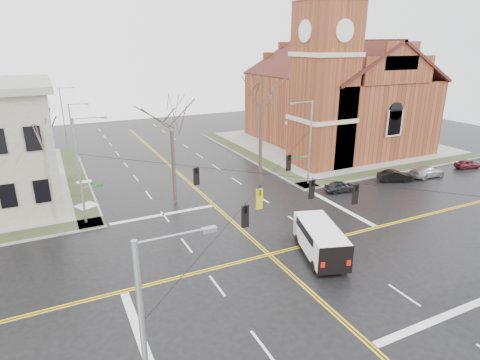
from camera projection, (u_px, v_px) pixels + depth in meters
name	position (u px, v px, depth m)	size (l,w,h in m)	color
ground	(269.00, 255.00, 29.44)	(120.00, 120.00, 0.00)	black
sidewalks	(269.00, 254.00, 29.42)	(80.00, 80.00, 0.17)	gray
road_markings	(269.00, 254.00, 29.44)	(100.00, 100.00, 0.01)	gold
church	(333.00, 89.00, 58.05)	(24.28, 27.48, 27.50)	brown
signal_pole_ne	(309.00, 141.00, 42.31)	(2.75, 0.22, 9.00)	gray
signal_pole_nw	(81.00, 169.00, 32.93)	(2.75, 0.22, 9.00)	gray
signal_pole_sw	(150.00, 352.00, 13.37)	(2.75, 0.22, 9.00)	gray
span_wires	(271.00, 174.00, 27.44)	(23.02, 23.02, 0.03)	black
traffic_signals	(276.00, 188.00, 27.11)	(8.21, 8.26, 1.30)	black
streetlight_north_a	(74.00, 135.00, 47.40)	(2.30, 0.20, 8.00)	gray
streetlight_north_b	(63.00, 110.00, 64.41)	(2.30, 0.20, 8.00)	gray
cargo_van	(319.00, 237.00, 29.05)	(4.09, 6.49, 2.32)	white
parked_car_a	(341.00, 186.00, 41.73)	(1.35, 3.37, 1.15)	black
parked_car_b	(395.00, 176.00, 44.88)	(1.32, 3.78, 1.25)	black
parked_car_c	(427.00, 172.00, 46.34)	(1.81, 4.44, 1.29)	#949496
parked_car_d	(467.00, 164.00, 49.66)	(1.30, 3.23, 1.10)	#4D161F
tree_nw_far	(43.00, 137.00, 33.21)	(4.00, 4.00, 10.12)	#3B2F25
tree_nw_near	(171.00, 126.00, 36.90)	(4.00, 4.00, 10.34)	#3B2F25
tree_ne	(261.00, 98.00, 40.75)	(4.00, 4.00, 13.13)	#3B2F25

